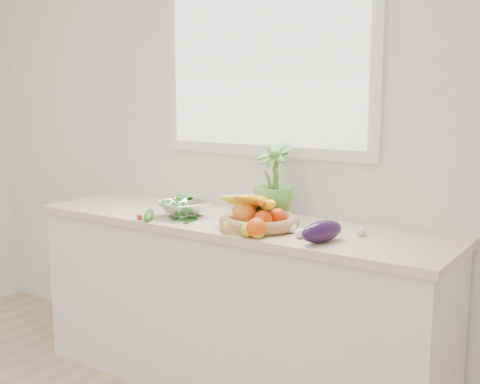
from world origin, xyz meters
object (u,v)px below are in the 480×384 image
Objects in this scene: eggplant at (322,231)px; fruit_basket at (259,217)px; cucumber at (149,215)px; potted_herb at (274,180)px; apple at (240,213)px; colander_with_spinach at (183,205)px.

fruit_basket is (-0.37, 0.07, 0.01)m from eggplant.
fruit_basket is at bearing 14.05° from cucumber.
potted_herb is at bearing 145.69° from eggplant.
fruit_basket reaches higher than eggplant.
apple is at bearing 166.08° from eggplant.
cucumber is (-0.94, -0.07, -0.03)m from eggplant.
potted_herb is 0.26m from fruit_basket.
colander_with_spinach is at bearing 50.78° from cucumber.
apple is 0.38× the size of eggplant.
eggplant is 0.55× the size of fruit_basket.
fruit_basket is 1.39× the size of colander_with_spinach.
eggplant is 0.63× the size of potted_herb.
fruit_basket is at bearing 0.69° from colander_with_spinach.
potted_herb reaches higher than colander_with_spinach.
eggplant reaches higher than apple.
cucumber is 0.78× the size of colander_with_spinach.
cucumber is at bearing -146.05° from potted_herb.
colander_with_spinach is at bearing -152.37° from potted_herb.
fruit_basket reaches higher than cucumber.
eggplant is at bearing -34.31° from potted_herb.
potted_herb reaches higher than eggplant.
colander_with_spinach is at bearing 175.25° from eggplant.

